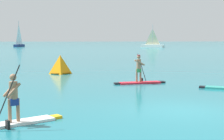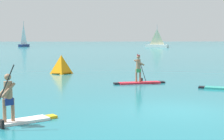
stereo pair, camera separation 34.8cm
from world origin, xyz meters
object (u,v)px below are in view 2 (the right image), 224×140
(race_marker_buoy, at_px, (61,65))
(sailboat_left_horizon, at_px, (24,43))
(paddleboarder_mid_center, at_px, (139,77))
(sailboat_right_horizon, at_px, (157,45))
(paddleboarder_near_left, at_px, (8,113))

(race_marker_buoy, bearing_deg, sailboat_left_horizon, 102.95)
(paddleboarder_mid_center, relative_size, sailboat_right_horizon, 0.49)
(paddleboarder_near_left, xyz_separation_m, sailboat_right_horizon, (20.58, 82.06, 0.29))
(paddleboarder_mid_center, bearing_deg, sailboat_left_horizon, 94.84)
(race_marker_buoy, distance_m, sailboat_left_horizon, 77.85)
(sailboat_left_horizon, xyz_separation_m, sailboat_right_horizon, (37.67, -8.92, -0.48))
(race_marker_buoy, height_order, sailboat_right_horizon, sailboat_right_horizon)
(paddleboarder_near_left, relative_size, race_marker_buoy, 1.99)
(paddleboarder_near_left, xyz_separation_m, sailboat_left_horizon, (-17.09, 90.98, 0.77))
(sailboat_left_horizon, height_order, sailboat_right_horizon, sailboat_left_horizon)
(paddleboarder_mid_center, bearing_deg, race_marker_buoy, 119.97)
(sailboat_left_horizon, bearing_deg, race_marker_buoy, -147.44)
(sailboat_right_horizon, bearing_deg, race_marker_buoy, 103.32)
(paddleboarder_mid_center, height_order, sailboat_right_horizon, sailboat_right_horizon)
(paddleboarder_near_left, bearing_deg, sailboat_left_horizon, -112.09)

